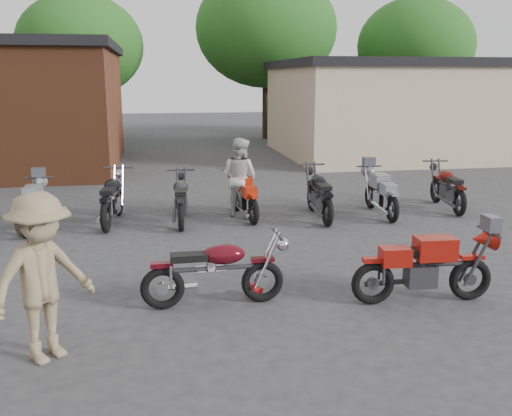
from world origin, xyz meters
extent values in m
plane|color=#2F2F31|center=(0.00, 0.00, 0.00)|extent=(90.00, 90.00, 0.00)
cube|color=tan|center=(8.50, 15.00, 1.75)|extent=(10.00, 8.00, 3.50)
ellipsoid|color=#AC1213|center=(-0.31, 0.51, 0.12)|extent=(0.29, 0.29, 0.23)
imported|color=#BBBCB7|center=(0.20, 5.45, 0.90)|extent=(1.10, 1.10, 1.79)
imported|color=#826E50|center=(-2.92, -0.91, 0.96)|extent=(1.39, 1.36, 1.92)
camera|label=1|loc=(-1.64, -7.14, 3.10)|focal=40.00mm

